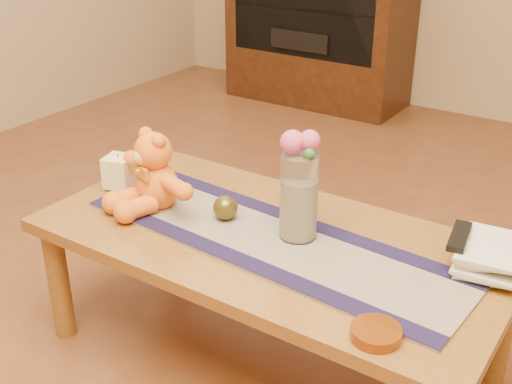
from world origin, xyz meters
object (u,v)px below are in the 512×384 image
Objects in this scene: teddy_bear at (156,170)px; glass_vase at (299,196)px; tv_remote at (460,236)px; pillar_candle at (120,171)px; amber_dish at (376,333)px; book_bottom at (456,258)px; bronze_ball at (225,208)px.

glass_vase is at bearing 25.90° from teddy_bear.
tv_remote is (0.91, 0.19, -0.04)m from teddy_bear.
pillar_candle is at bearing -171.32° from teddy_bear.
pillar_candle is 0.89× the size of amber_dish.
glass_vase is at bearing -173.05° from tv_remote.
teddy_bear is 3.28× the size of pillar_candle.
amber_dish reaches higher than book_bottom.
pillar_candle is at bearing -179.14° from bronze_ball.
book_bottom is (0.67, 0.17, -0.04)m from bronze_ball.
glass_vase is (0.48, 0.07, 0.01)m from teddy_bear.
teddy_bear is 0.94m from book_bottom.
pillar_candle is 1.12m from tv_remote.
pillar_candle reaches higher than bronze_ball.
amber_dish is at bearing -37.82° from glass_vase.
amber_dish is (0.87, -0.23, -0.11)m from teddy_bear.
tv_remote is (0.67, 0.16, 0.04)m from bronze_ball.
teddy_bear reaches higher than bronze_ball.
amber_dish is at bearing -23.16° from bronze_ball.
teddy_bear is 1.58× the size of book_bottom.
glass_vase is 0.45m from tv_remote.
bronze_ball is 0.35× the size of book_bottom.
amber_dish is at bearing -13.74° from pillar_candle.
bronze_ball is 0.69m from book_bottom.
book_bottom is at bearing 30.29° from teddy_bear.
bronze_ball is at bearing 26.67° from teddy_bear.
pillar_candle is 0.67× the size of tv_remote.
teddy_bear is 0.49m from glass_vase.
glass_vase is at bearing 142.18° from amber_dish.
teddy_bear is 2.20× the size of tv_remote.
teddy_bear reaches higher than pillar_candle.
amber_dish is (0.62, -0.27, -0.03)m from bronze_ball.
glass_vase is 3.36× the size of bronze_ball.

